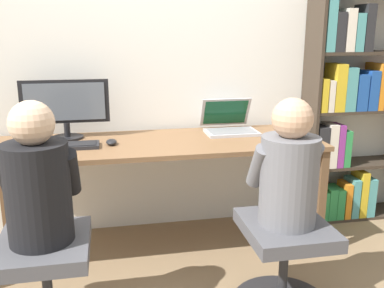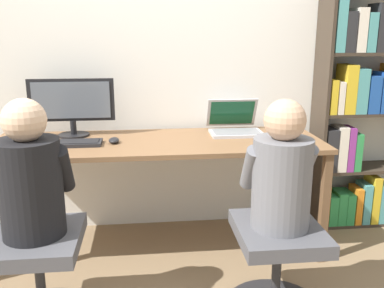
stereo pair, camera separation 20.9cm
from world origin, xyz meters
TOP-DOWN VIEW (x-y plane):
  - ground_plane at (0.00, 0.00)m, footprint 14.00×14.00m
  - wall_back at (0.00, 0.75)m, footprint 10.00×0.05m
  - desk at (0.00, 0.34)m, footprint 2.12×0.69m
  - desktop_monitor at (-0.56, 0.54)m, footprint 0.56×0.20m
  - laptop at (0.54, 0.51)m, footprint 0.35×0.34m
  - keyboard at (-0.58, 0.29)m, footprint 0.45×0.15m
  - computer_mouse_by_keyboard at (-0.28, 0.31)m, footprint 0.07×0.10m
  - office_chair_left at (-0.61, -0.41)m, footprint 0.52×0.52m
  - office_chair_right at (0.57, -0.45)m, footprint 0.52×0.52m
  - person_at_monitor at (-0.61, -0.40)m, footprint 0.36×0.31m
  - person_at_laptop at (0.57, -0.44)m, footprint 0.35×0.31m
  - bookshelf at (1.49, 0.56)m, footprint 0.86×0.27m

SIDE VIEW (x-z plane):
  - ground_plane at x=0.00m, z-range 0.00..0.00m
  - office_chair_left at x=-0.61m, z-range 0.03..0.53m
  - office_chair_right at x=0.57m, z-range 0.03..0.53m
  - desk at x=0.00m, z-range 0.31..1.06m
  - keyboard at x=-0.58m, z-range 0.75..0.78m
  - computer_mouse_by_keyboard at x=-0.28m, z-range 0.75..0.79m
  - person_at_laptop at x=0.57m, z-range 0.46..1.10m
  - person_at_monitor at x=-0.61m, z-range 0.46..1.11m
  - laptop at x=0.54m, z-range 0.69..0.91m
  - bookshelf at x=1.49m, z-range -0.04..1.68m
  - desktop_monitor at x=-0.56m, z-range 0.77..1.15m
  - wall_back at x=0.00m, z-range 0.00..2.60m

